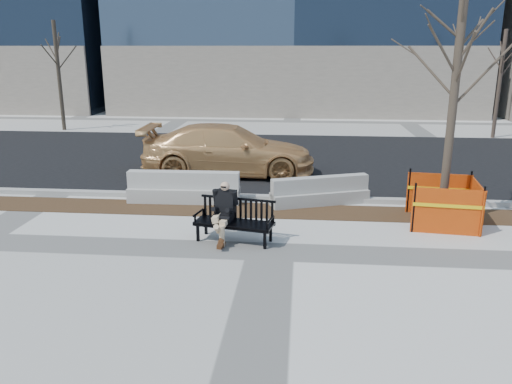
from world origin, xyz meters
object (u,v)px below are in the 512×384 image
(seated_man, at_px, (225,239))
(jersey_barrier_left, at_px, (184,202))
(bench, at_px, (234,241))
(tree_fence, at_px, (440,224))
(jersey_barrier_right, at_px, (319,204))
(sedan, at_px, (229,174))

(seated_man, relative_size, jersey_barrier_left, 0.42)
(bench, relative_size, seated_man, 1.37)
(bench, xyz_separation_m, jersey_barrier_left, (-1.67, 2.66, 0.00))
(tree_fence, relative_size, jersey_barrier_right, 2.16)
(tree_fence, xyz_separation_m, jersey_barrier_left, (-6.25, 1.14, 0.00))
(seated_man, distance_m, jersey_barrier_left, 2.95)
(tree_fence, xyz_separation_m, sedan, (-5.53, 4.30, 0.00))
(bench, height_order, jersey_barrier_right, bench)
(sedan, height_order, jersey_barrier_left, sedan)
(bench, xyz_separation_m, tree_fence, (4.58, 1.52, 0.00))
(tree_fence, distance_m, jersey_barrier_right, 3.01)
(seated_man, xyz_separation_m, tree_fence, (4.80, 1.42, 0.00))
(seated_man, height_order, sedan, sedan)
(sedan, bearing_deg, jersey_barrier_left, 165.96)
(sedan, relative_size, jersey_barrier_left, 1.87)
(jersey_barrier_right, bearing_deg, sedan, 112.55)
(seated_man, height_order, jersey_barrier_left, seated_man)
(tree_fence, bearing_deg, jersey_barrier_right, 155.08)
(bench, height_order, jersey_barrier_left, bench)
(jersey_barrier_left, height_order, jersey_barrier_right, jersey_barrier_left)
(jersey_barrier_left, relative_size, jersey_barrier_right, 1.13)
(tree_fence, height_order, jersey_barrier_left, tree_fence)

